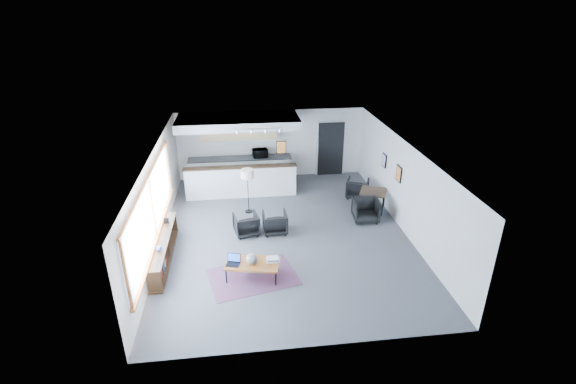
{
  "coord_description": "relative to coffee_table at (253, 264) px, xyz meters",
  "views": [
    {
      "loc": [
        -1.22,
        -10.62,
        6.17
      ],
      "look_at": [
        0.14,
        0.4,
        1.14
      ],
      "focal_mm": 26.0,
      "sensor_mm": 36.0,
      "label": 1
    }
  ],
  "objects": [
    {
      "name": "armchair_left",
      "position": [
        -0.09,
        2.15,
        -0.05
      ],
      "size": [
        0.78,
        0.75,
        0.69
      ],
      "primitive_type": "imported",
      "rotation": [
        0.0,
        0.0,
        3.34
      ],
      "color": "black",
      "rests_on": "floor"
    },
    {
      "name": "microwave",
      "position": [
        0.58,
        6.2,
        0.72
      ],
      "size": [
        0.59,
        0.39,
        0.37
      ],
      "primitive_type": "imported",
      "rotation": [
        0.0,
        0.0,
        0.16
      ],
      "color": "black",
      "rests_on": "kitchenette"
    },
    {
      "name": "dining_chair_far",
      "position": [
        3.81,
        4.23,
        -0.08
      ],
      "size": [
        0.78,
        0.76,
        0.62
      ],
      "primitive_type": "imported",
      "rotation": [
        0.0,
        0.0,
        2.73
      ],
      "color": "black",
      "rests_on": "floor"
    },
    {
      "name": "console",
      "position": [
        -2.27,
        1.01,
        -0.07
      ],
      "size": [
        0.35,
        3.0,
        0.8
      ],
      "color": "#342112",
      "rests_on": "floor"
    },
    {
      "name": "book_stack",
      "position": [
        0.5,
        0.02,
        0.08
      ],
      "size": [
        0.32,
        0.25,
        0.1
      ],
      "rotation": [
        0.0,
        0.0,
        0.01
      ],
      "color": "silver",
      "rests_on": "coffee_table"
    },
    {
      "name": "doorway",
      "position": [
        3.33,
        6.48,
        0.68
      ],
      "size": [
        1.1,
        0.12,
        2.15
      ],
      "color": "black",
      "rests_on": "room"
    },
    {
      "name": "dining_chair_near",
      "position": [
        3.6,
        2.53,
        -0.06
      ],
      "size": [
        0.69,
        0.65,
        0.66
      ],
      "primitive_type": "imported",
      "rotation": [
        0.0,
        0.0,
        -0.08
      ],
      "color": "black",
      "rests_on": "floor"
    },
    {
      "name": "track_light",
      "position": [
        0.44,
        4.25,
        2.14
      ],
      "size": [
        1.6,
        0.07,
        0.15
      ],
      "color": "silver",
      "rests_on": "room"
    },
    {
      "name": "ceramic_pot",
      "position": [
        -0.02,
        -0.06,
        0.17
      ],
      "size": [
        0.28,
        0.28,
        0.28
      ],
      "rotation": [
        0.0,
        0.0,
        -0.35
      ],
      "color": "gray",
      "rests_on": "coffee_table"
    },
    {
      "name": "wall_art_lower",
      "position": [
        4.5,
        2.45,
        1.16
      ],
      "size": [
        0.03,
        0.38,
        0.48
      ],
      "color": "black",
      "rests_on": "room"
    },
    {
      "name": "dining_table",
      "position": [
        4.03,
        3.21,
        0.22
      ],
      "size": [
        1.05,
        1.05,
        0.67
      ],
      "rotation": [
        0.0,
        0.0,
        -0.41
      ],
      "color": "#342112",
      "rests_on": "floor"
    },
    {
      "name": "coffee_table",
      "position": [
        0.0,
        0.0,
        0.0
      ],
      "size": [
        1.41,
        0.95,
        0.42
      ],
      "rotation": [
        0.0,
        0.0,
        -0.2
      ],
      "color": "brown",
      "rests_on": "floor"
    },
    {
      "name": "room",
      "position": [
        1.03,
        2.05,
        0.91
      ],
      "size": [
        7.02,
        9.02,
        2.62
      ],
      "color": "#4A4A4D",
      "rests_on": "ground"
    },
    {
      "name": "kitchenette",
      "position": [
        -0.17,
        5.76,
        0.99
      ],
      "size": [
        4.2,
        1.96,
        2.6
      ],
      "color": "white",
      "rests_on": "floor"
    },
    {
      "name": "armchair_right",
      "position": [
        0.75,
        2.14,
        -0.04
      ],
      "size": [
        0.7,
        0.66,
        0.7
      ],
      "primitive_type": "imported",
      "rotation": [
        0.0,
        0.0,
        3.17
      ],
      "color": "black",
      "rests_on": "floor"
    },
    {
      "name": "coaster",
      "position": [
        0.06,
        -0.23,
        0.03
      ],
      "size": [
        0.09,
        0.09,
        0.01
      ],
      "rotation": [
        0.0,
        0.0,
        -0.0
      ],
      "color": "#E5590C",
      "rests_on": "coffee_table"
    },
    {
      "name": "window",
      "position": [
        -2.43,
        1.15,
        1.06
      ],
      "size": [
        0.1,
        5.95,
        1.66
      ],
      "color": "#8CBFFF",
      "rests_on": "room"
    },
    {
      "name": "kilim_rug",
      "position": [
        0.0,
        0.0,
        -0.39
      ],
      "size": [
        2.35,
        1.85,
        0.01
      ],
      "rotation": [
        0.0,
        0.0,
        0.23
      ],
      "color": "#512C43",
      "rests_on": "floor"
    },
    {
      "name": "floor_lamp",
      "position": [
        0.03,
        3.56,
        0.88
      ],
      "size": [
        0.44,
        0.44,
        1.46
      ],
      "rotation": [
        0.0,
        0.0,
        0.04
      ],
      "color": "black",
      "rests_on": "floor"
    },
    {
      "name": "laptop",
      "position": [
        -0.46,
        0.03,
        0.1
      ],
      "size": [
        0.39,
        0.35,
        0.23
      ],
      "rotation": [
        0.0,
        0.0,
        -0.29
      ],
      "color": "black",
      "rests_on": "coffee_table"
    },
    {
      "name": "wall_art_upper",
      "position": [
        4.5,
        3.75,
        1.11
      ],
      "size": [
        0.03,
        0.34,
        0.44
      ],
      "color": "black",
      "rests_on": "room"
    }
  ]
}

